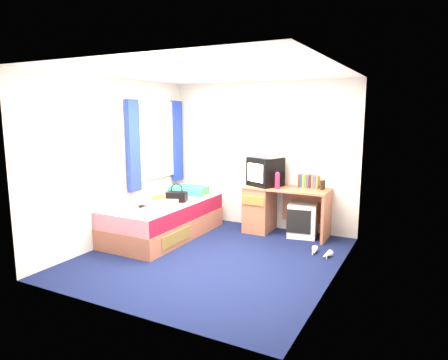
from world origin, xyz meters
The scene contains 20 objects.
ground centered at (0.00, 0.00, 0.00)m, with size 3.40×3.40×0.00m, color #0C1438.
room_shell centered at (0.00, 0.00, 1.45)m, with size 3.40×3.40×3.40m.
bed centered at (-1.10, 0.46, 0.27)m, with size 1.01×2.00×0.54m.
pillow centered at (-1.08, 1.16, 0.61)m, with size 0.60×0.38×0.13m, color #1B80B2.
desk centered at (0.28, 1.44, 0.41)m, with size 1.30×0.55×0.75m.
storage_cube centered at (0.81, 1.45, 0.26)m, with size 0.42×0.42×0.53m, color silver.
crt_tv centered at (0.18, 1.44, 0.98)m, with size 0.59×0.58×0.45m.
vcr centered at (0.18, 1.44, 1.25)m, with size 0.45×0.32×0.09m, color #ABABAD.
book_row centered at (0.84, 1.60, 0.85)m, with size 0.31×0.13×0.20m.
picture_frame centered at (1.08, 1.53, 0.82)m, with size 0.02×0.12×0.14m, color black.
pink_water_bottle centered at (0.45, 1.27, 0.87)m, with size 0.07×0.07×0.23m, color #DF1F4B.
aerosol_can centered at (0.43, 1.51, 0.83)m, with size 0.05×0.05×0.17m, color silver.
handbag centered at (-0.94, 0.59, 0.62)m, with size 0.34×0.25×0.29m.
towel centered at (-0.85, 0.19, 0.59)m, with size 0.30×0.25×0.10m, color silver.
magazine centered at (-1.33, 0.70, 0.55)m, with size 0.21×0.28×0.01m, color #DDEE1A.
water_bottle centered at (-1.23, 0.12, 0.58)m, with size 0.07×0.07×0.20m, color silver.
colour_swatch_fan centered at (-1.02, 0.03, 0.55)m, with size 0.22×0.06×0.01m, color gold.
remote_control centered at (-1.20, 0.08, 0.55)m, with size 0.05×0.16×0.02m, color black.
window_assembly centered at (-1.55, 0.90, 1.42)m, with size 0.11×1.42×1.40m.
white_heels centered at (1.28, 0.72, 0.04)m, with size 0.32×0.32×0.09m.
Camera 1 is at (2.51, -4.42, 1.91)m, focal length 32.00 mm.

